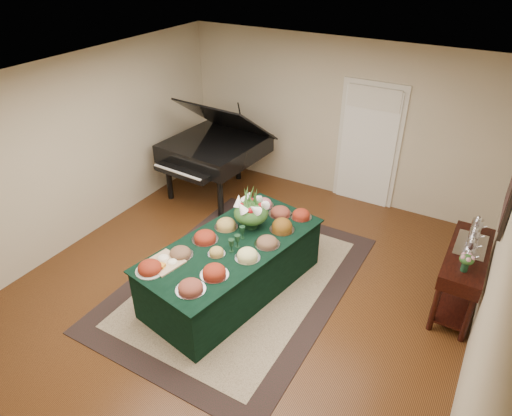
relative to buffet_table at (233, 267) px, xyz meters
The scene contains 14 objects.
ground 0.41m from the buffet_table, 59.89° to the left, with size 6.00×6.00×0.00m, color black.
area_rug 0.41m from the buffet_table, 93.21° to the left, with size 2.63×3.69×0.01m.
kitchen_doorway 3.26m from the buffet_table, 77.59° to the left, with size 1.05×0.07×2.10m.
buffet_table is the anchor object (origin of this frame).
food_platters 0.42m from the buffet_table, 74.40° to the left, with size 1.32×2.25×0.13m.
cutting_board 0.95m from the buffet_table, 123.37° to the right, with size 0.44×0.44×0.10m.
green_goblets 0.47m from the buffet_table, ahead, with size 0.12×0.38×0.18m.
floral_centerpiece 0.78m from the buffet_table, 88.13° to the left, with size 0.46×0.46×0.46m.
grand_piano 2.68m from the buffet_table, 128.95° to the left, with size 1.64×1.82×1.77m.
wicker_basket 1.71m from the buffet_table, 113.84° to the left, with size 0.41×0.41×0.26m, color #9E713F.
mahogany_sideboard 2.83m from the buffet_table, 23.57° to the left, with size 0.45×1.31×0.85m.
tea_service 2.92m from the buffet_table, 25.55° to the left, with size 0.34×0.74×0.30m.
pink_bouquet 2.75m from the buffet_table, 15.65° to the left, with size 0.18×0.18×0.22m.
wall_painting 3.32m from the buffet_table, 21.89° to the left, with size 0.05×0.95×0.75m.
Camera 1 is at (2.48, -3.99, 4.07)m, focal length 32.00 mm.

